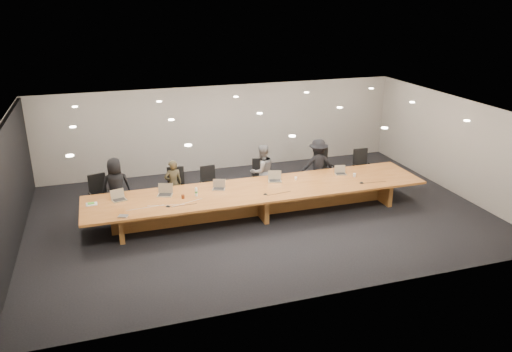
% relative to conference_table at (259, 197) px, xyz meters
% --- Properties ---
extents(ground, '(12.00, 12.00, 0.00)m').
position_rel_conference_table_xyz_m(ground, '(0.00, 0.00, -0.52)').
color(ground, black).
rests_on(ground, ground).
extents(back_wall, '(12.00, 0.02, 2.80)m').
position_rel_conference_table_xyz_m(back_wall, '(0.00, 4.00, 0.88)').
color(back_wall, beige).
rests_on(back_wall, ground).
extents(left_wall_panel, '(0.08, 7.84, 2.74)m').
position_rel_conference_table_xyz_m(left_wall_panel, '(-5.94, 0.00, 0.85)').
color(left_wall_panel, black).
rests_on(left_wall_panel, ground).
extents(conference_table, '(9.00, 1.80, 0.75)m').
position_rel_conference_table_xyz_m(conference_table, '(0.00, 0.00, 0.00)').
color(conference_table, '#9A5521').
rests_on(conference_table, ground).
extents(chair_far_left, '(0.68, 0.68, 1.09)m').
position_rel_conference_table_xyz_m(chair_far_left, '(-4.00, 1.35, 0.03)').
color(chair_far_left, black).
rests_on(chair_far_left, ground).
extents(chair_left, '(0.62, 0.62, 1.11)m').
position_rel_conference_table_xyz_m(chair_left, '(-2.00, 1.24, 0.03)').
color(chair_left, black).
rests_on(chair_left, ground).
extents(chair_mid_left, '(0.55, 0.55, 1.01)m').
position_rel_conference_table_xyz_m(chair_mid_left, '(-1.03, 1.35, -0.01)').
color(chair_mid_left, black).
rests_on(chair_mid_left, ground).
extents(chair_mid_right, '(0.67, 0.67, 1.11)m').
position_rel_conference_table_xyz_m(chair_mid_right, '(0.44, 1.23, 0.03)').
color(chair_mid_right, black).
rests_on(chair_mid_right, ground).
extents(chair_right, '(0.71, 0.71, 1.18)m').
position_rel_conference_table_xyz_m(chair_right, '(2.50, 1.31, 0.07)').
color(chair_right, black).
rests_on(chair_right, ground).
extents(chair_far_right, '(0.58, 0.58, 1.13)m').
position_rel_conference_table_xyz_m(chair_far_right, '(3.72, 1.16, 0.04)').
color(chair_far_right, black).
rests_on(chair_far_right, ground).
extents(person_a, '(0.78, 0.53, 1.56)m').
position_rel_conference_table_xyz_m(person_a, '(-3.58, 1.22, 0.26)').
color(person_a, black).
rests_on(person_a, ground).
extents(person_b, '(0.53, 0.37, 1.35)m').
position_rel_conference_table_xyz_m(person_b, '(-2.08, 1.22, 0.16)').
color(person_b, '#342E1C').
rests_on(person_b, ground).
extents(person_c, '(0.89, 0.77, 1.57)m').
position_rel_conference_table_xyz_m(person_c, '(0.46, 1.19, 0.26)').
color(person_c, slate).
rests_on(person_c, ground).
extents(person_d, '(1.08, 0.71, 1.57)m').
position_rel_conference_table_xyz_m(person_d, '(2.22, 1.21, 0.26)').
color(person_d, black).
rests_on(person_d, ground).
extents(laptop_a, '(0.39, 0.33, 0.27)m').
position_rel_conference_table_xyz_m(laptop_a, '(-3.56, 0.31, 0.36)').
color(laptop_a, '#B9AD8D').
rests_on(laptop_a, conference_table).
extents(laptop_b, '(0.44, 0.38, 0.29)m').
position_rel_conference_table_xyz_m(laptop_b, '(-2.43, 0.28, 0.38)').
color(laptop_b, '#C2B594').
rests_on(laptop_b, conference_table).
extents(laptop_c, '(0.38, 0.33, 0.25)m').
position_rel_conference_table_xyz_m(laptop_c, '(-1.03, 0.27, 0.36)').
color(laptop_c, tan).
rests_on(laptop_c, conference_table).
extents(laptop_d, '(0.42, 0.35, 0.28)m').
position_rel_conference_table_xyz_m(laptop_d, '(0.57, 0.38, 0.37)').
color(laptop_d, '#B8AD8D').
rests_on(laptop_d, conference_table).
extents(laptop_e, '(0.35, 0.29, 0.24)m').
position_rel_conference_table_xyz_m(laptop_e, '(2.54, 0.35, 0.35)').
color(laptop_e, '#C1B293').
rests_on(laptop_e, conference_table).
extents(water_bottle, '(0.08, 0.08, 0.22)m').
position_rel_conference_table_xyz_m(water_bottle, '(-1.68, 0.01, 0.34)').
color(water_bottle, silver).
rests_on(water_bottle, conference_table).
extents(amber_mug, '(0.10, 0.10, 0.10)m').
position_rel_conference_table_xyz_m(amber_mug, '(-2.03, -0.05, 0.28)').
color(amber_mug, maroon).
rests_on(amber_mug, conference_table).
extents(paper_cup_near, '(0.08, 0.08, 0.09)m').
position_rel_conference_table_xyz_m(paper_cup_near, '(1.16, 0.32, 0.27)').
color(paper_cup_near, white).
rests_on(paper_cup_near, conference_table).
extents(paper_cup_far, '(0.10, 0.10, 0.10)m').
position_rel_conference_table_xyz_m(paper_cup_far, '(2.81, 0.05, 0.28)').
color(paper_cup_far, silver).
rests_on(paper_cup_far, conference_table).
extents(notepad, '(0.27, 0.22, 0.02)m').
position_rel_conference_table_xyz_m(notepad, '(-4.22, 0.26, 0.24)').
color(notepad, silver).
rests_on(notepad, conference_table).
extents(lime_gadget, '(0.16, 0.10, 0.02)m').
position_rel_conference_table_xyz_m(lime_gadget, '(-4.23, 0.26, 0.26)').
color(lime_gadget, '#53BD32').
rests_on(lime_gadget, notepad).
extents(av_box, '(0.25, 0.23, 0.03)m').
position_rel_conference_table_xyz_m(av_box, '(-3.53, -0.71, 0.25)').
color(av_box, '#AAAAAE').
rests_on(av_box, conference_table).
extents(mic_left, '(0.13, 0.13, 0.03)m').
position_rel_conference_table_xyz_m(mic_left, '(-2.46, -0.44, 0.24)').
color(mic_left, black).
rests_on(mic_left, conference_table).
extents(mic_center, '(0.11, 0.11, 0.03)m').
position_rel_conference_table_xyz_m(mic_center, '(0.02, -0.42, 0.24)').
color(mic_center, black).
rests_on(mic_center, conference_table).
extents(mic_right, '(0.15, 0.15, 0.03)m').
position_rel_conference_table_xyz_m(mic_right, '(2.76, -0.46, 0.25)').
color(mic_right, black).
rests_on(mic_right, conference_table).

